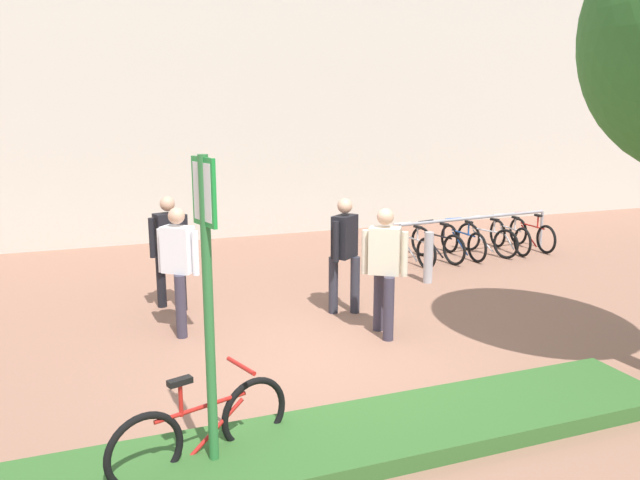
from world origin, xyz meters
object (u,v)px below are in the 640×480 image
object	(u,v)px
person_suited_dark	(345,248)
person_shirt_blue	(384,264)
bike_rack_cluster	(475,239)
bike_at_sign	(203,429)
parking_sign_post	(207,275)
person_casual_tan	(179,263)
person_suited_navy	(169,245)
bollard_steel	(428,258)

from	to	relation	value
person_suited_dark	person_shirt_blue	distance (m)	1.05
bike_rack_cluster	bike_at_sign	bearing A→B (deg)	-138.92
parking_sign_post	bike_at_sign	distance (m)	1.38
person_casual_tan	person_suited_navy	world-z (taller)	same
bike_at_sign	person_suited_dark	distance (m)	4.35
person_casual_tan	person_suited_dark	bearing A→B (deg)	0.59
person_suited_dark	person_shirt_blue	xyz separation A→B (m)	(0.13, -1.05, 0.00)
bike_rack_cluster	person_casual_tan	bearing A→B (deg)	-158.78
bike_at_sign	person_suited_dark	world-z (taller)	person_suited_dark
parking_sign_post	bike_at_sign	xyz separation A→B (m)	(-0.06, 0.16, -1.37)
parking_sign_post	person_suited_dark	bearing A→B (deg)	53.08
person_suited_navy	person_shirt_blue	world-z (taller)	same
bike_at_sign	person_suited_navy	world-z (taller)	person_suited_navy
person_shirt_blue	bike_at_sign	bearing A→B (deg)	-140.73
bike_rack_cluster	bollard_steel	world-z (taller)	bollard_steel
bollard_steel	person_shirt_blue	bearing A→B (deg)	-132.61
parking_sign_post	person_suited_dark	distance (m)	4.45
person_suited_dark	person_casual_tan	distance (m)	2.39
bike_at_sign	person_suited_navy	distance (m)	4.52
person_suited_dark	person_suited_navy	bearing A→B (deg)	154.96
person_casual_tan	bike_at_sign	bearing A→B (deg)	-95.20
bike_at_sign	bollard_steel	xyz separation A→B (m)	(4.70, 4.35, 0.10)
person_casual_tan	person_suited_navy	xyz separation A→B (m)	(0.03, 1.13, 0.00)
parking_sign_post	person_shirt_blue	size ratio (longest dim) A/B	1.54
bollard_steel	bike_at_sign	bearing A→B (deg)	-137.21
parking_sign_post	bike_rack_cluster	bearing A→B (deg)	42.09
bike_rack_cluster	person_shirt_blue	xyz separation A→B (m)	(-3.82, -3.48, 0.64)
bollard_steel	person_shirt_blue	world-z (taller)	person_shirt_blue
bollard_steel	person_shirt_blue	xyz separation A→B (m)	(-1.88, -2.05, 0.53)
bike_at_sign	person_suited_navy	xyz separation A→B (m)	(0.33, 4.46, 0.63)
bike_at_sign	person_casual_tan	distance (m)	3.40
bike_rack_cluster	person_casual_tan	world-z (taller)	person_casual_tan
bike_rack_cluster	person_suited_navy	world-z (taller)	person_suited_navy
parking_sign_post	bollard_steel	xyz separation A→B (m)	(4.65, 4.51, -1.27)
bollard_steel	bike_rack_cluster	bearing A→B (deg)	36.55
person_suited_dark	bike_at_sign	bearing A→B (deg)	-128.79
bike_rack_cluster	person_casual_tan	size ratio (longest dim) A/B	2.17
bike_at_sign	person_shirt_blue	xyz separation A→B (m)	(2.82, 2.31, 0.63)
bollard_steel	person_suited_navy	bearing A→B (deg)	178.61
parking_sign_post	person_suited_dark	world-z (taller)	parking_sign_post
person_suited_dark	bike_rack_cluster	bearing A→B (deg)	31.69
bike_rack_cluster	bollard_steel	distance (m)	2.42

